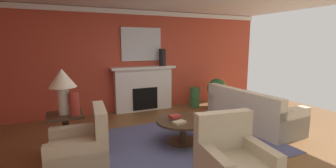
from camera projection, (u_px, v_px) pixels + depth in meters
ground_plane at (184, 148)px, 4.30m from camera, size 9.73×9.73×0.00m
wall_fireplace at (135, 61)px, 6.63m from camera, size 8.08×0.12×2.74m
crown_moulding at (134, 12)px, 6.35m from camera, size 8.08×0.08×0.12m
area_rug at (183, 142)px, 4.53m from camera, size 3.42×2.55×0.01m
fireplace at (144, 90)px, 6.65m from camera, size 1.80×0.35×1.22m
mantel_mirror at (141, 44)px, 6.55m from camera, size 1.12×0.04×0.90m
sofa at (251, 113)px, 5.41m from camera, size 0.99×2.14×0.85m
armchair_near_window at (81, 152)px, 3.45m from camera, size 0.87×0.87×0.95m
armchair_facing_fireplace at (233, 167)px, 3.04m from camera, size 0.90×0.90×0.95m
coffee_table at (183, 126)px, 4.48m from camera, size 1.00×1.00×0.45m
side_table at (66, 131)px, 4.00m from camera, size 0.56×0.56×0.70m
table_lamp at (62, 83)px, 3.86m from camera, size 0.44×0.44×0.75m
vase_tall_corner at (195, 97)px, 7.04m from camera, size 0.29×0.29×0.58m
vase_mantel_right at (162, 57)px, 6.69m from camera, size 0.19×0.19×0.47m
vase_on_side_table at (74, 104)px, 3.87m from camera, size 0.16×0.16×0.37m
book_red_cover at (179, 122)px, 4.24m from camera, size 0.25×0.19×0.04m
book_art_folio at (175, 116)px, 4.41m from camera, size 0.21×0.18×0.06m
potted_plant at (217, 90)px, 7.04m from camera, size 0.56×0.56×0.83m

